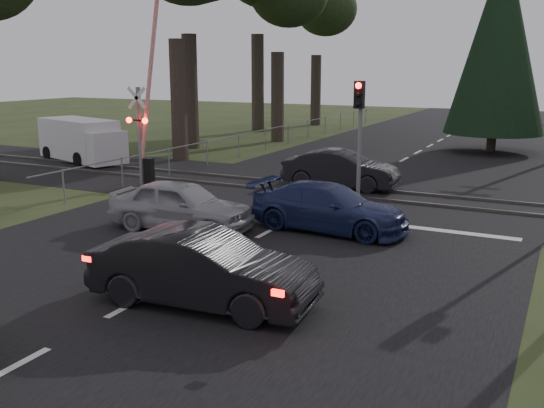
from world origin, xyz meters
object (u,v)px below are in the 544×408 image
Objects in this scene: dark_hatchback at (203,269)px; dark_car_far at (341,169)px; silver_car at (181,205)px; traffic_signal_center at (359,120)px; blue_sedan at (329,208)px; white_van at (83,140)px; crossing_signal at (145,133)px.

dark_hatchback is 12.34m from dark_car_far.
traffic_signal_center is at bearing -33.78° from silver_car.
blue_sedan is at bearing -83.19° from traffic_signal_center.
white_van is at bearing 69.94° from blue_sedan.
traffic_signal_center is at bearing -150.36° from dark_car_far.
white_van reaches higher than blue_sedan.
dark_hatchback is at bearing -22.79° from white_van.
silver_car is at bearing 162.54° from dark_car_far.
crossing_signal is at bearing 37.99° from dark_hatchback.
silver_car is 14.27m from white_van.
dark_hatchback is at bearing -178.64° from blue_sedan.
traffic_signal_center is 0.98× the size of silver_car.
silver_car is at bearing 34.14° from dark_hatchback.
silver_car is at bearing -120.30° from traffic_signal_center.
crossing_signal is 7.57m from white_van.
dark_hatchback is at bearing -47.19° from crossing_signal.
dark_hatchback is at bearing -144.51° from silver_car.
crossing_signal is 1.25× the size of white_van.
white_van is at bearing 44.91° from dark_hatchback.
traffic_signal_center is at bearing 7.17° from white_van.
blue_sedan is 16.66m from white_van.
crossing_signal reaches higher than dark_car_far.
white_van is at bearing 151.39° from crossing_signal.
dark_car_far is 13.50m from white_van.
traffic_signal_center is 4.42m from blue_sedan.
traffic_signal_center is (8.27, 0.89, 0.75)m from crossing_signal.
crossing_signal reaches higher than white_van.
traffic_signal_center is 15.21m from white_van.
blue_sedan is 0.82× the size of white_van.
silver_car is at bearing -18.50° from white_van.
crossing_signal is 1.60× the size of dark_car_far.
silver_car is 0.96× the size of dark_car_far.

